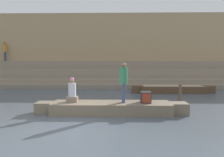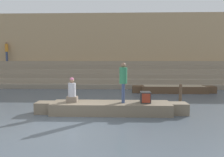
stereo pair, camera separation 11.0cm
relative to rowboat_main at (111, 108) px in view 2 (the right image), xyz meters
name	(u,v)px [view 2 (the right image)]	position (x,y,z in m)	size (l,w,h in m)	color
ground_plane	(64,126)	(-1.55, -1.78, -0.25)	(120.00, 120.00, 0.00)	#4C5660
ghat_steps	(98,76)	(-1.55, 9.89, 0.50)	(36.00, 4.09, 2.08)	gray
back_wall	(100,49)	(-1.55, 11.96, 2.97)	(34.20, 1.28, 6.49)	tan
rowboat_main	(111,108)	(0.00, 0.00, 0.00)	(6.36, 1.32, 0.48)	#756651
person_standing	(123,80)	(0.51, 0.00, 1.19)	(0.32, 0.32, 1.66)	#3D4C75
person_rowing	(72,92)	(-1.66, 0.07, 0.64)	(0.45, 0.35, 1.05)	#756656
tv_set	(145,97)	(1.44, 0.00, 0.45)	(0.42, 0.48, 0.46)	#2D2D2D
moored_boat_shore	(174,89)	(4.02, 5.79, 0.00)	(5.58, 1.11, 0.47)	brown
mooring_post	(180,94)	(3.49, 2.18, 0.25)	(0.15, 0.15, 1.00)	brown
person_on_steps	(7,50)	(-10.15, 11.02, 2.87)	(0.29, 0.29, 1.77)	#3D4C75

